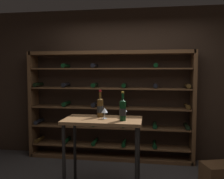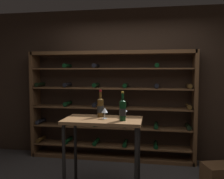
{
  "view_description": "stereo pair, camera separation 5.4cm",
  "coord_description": "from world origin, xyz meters",
  "px_view_note": "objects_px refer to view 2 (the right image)",
  "views": [
    {
      "loc": [
        0.35,
        -2.77,
        1.57
      ],
      "look_at": [
        -0.12,
        0.29,
        1.34
      ],
      "focal_mm": 39.18,
      "sensor_mm": 36.0,
      "label": 1
    },
    {
      "loc": [
        0.4,
        -2.76,
        1.57
      ],
      "look_at": [
        -0.12,
        0.29,
        1.34
      ],
      "focal_mm": 39.18,
      "sensor_mm": 36.0,
      "label": 2
    }
  ],
  "objects_px": {
    "tasting_table": "(103,129)",
    "wine_glass_stemmed_left": "(105,111)",
    "wine_rack": "(110,106)",
    "wine_bottle_red_label": "(100,107)",
    "wine_bottle_green_slim": "(123,110)",
    "wine_crate": "(221,175)",
    "wine_glass_stemmed_center": "(124,110)"
  },
  "relations": [
    {
      "from": "wine_rack",
      "to": "wine_crate",
      "type": "height_order",
      "value": "wine_rack"
    },
    {
      "from": "wine_crate",
      "to": "wine_glass_stemmed_center",
      "type": "distance_m",
      "value": 1.65
    },
    {
      "from": "wine_bottle_red_label",
      "to": "wine_glass_stemmed_left",
      "type": "distance_m",
      "value": 0.14
    },
    {
      "from": "tasting_table",
      "to": "wine_glass_stemmed_center",
      "type": "relative_size",
      "value": 7.03
    },
    {
      "from": "wine_rack",
      "to": "wine_glass_stemmed_left",
      "type": "bearing_deg",
      "value": -83.4
    },
    {
      "from": "wine_bottle_red_label",
      "to": "wine_bottle_green_slim",
      "type": "relative_size",
      "value": 0.99
    },
    {
      "from": "wine_glass_stemmed_left",
      "to": "wine_crate",
      "type": "bearing_deg",
      "value": 14.96
    },
    {
      "from": "tasting_table",
      "to": "wine_glass_stemmed_center",
      "type": "bearing_deg",
      "value": 22.18
    },
    {
      "from": "wine_crate",
      "to": "wine_bottle_green_slim",
      "type": "xyz_separation_m",
      "value": [
        -1.32,
        -0.51,
        0.95
      ]
    },
    {
      "from": "wine_bottle_red_label",
      "to": "wine_glass_stemmed_center",
      "type": "xyz_separation_m",
      "value": [
        0.33,
        -0.02,
        -0.03
      ]
    },
    {
      "from": "wine_glass_stemmed_center",
      "to": "wine_glass_stemmed_left",
      "type": "xyz_separation_m",
      "value": [
        -0.24,
        -0.1,
        -0.0
      ]
    },
    {
      "from": "wine_rack",
      "to": "tasting_table",
      "type": "xyz_separation_m",
      "value": [
        0.11,
        -1.19,
        -0.12
      ]
    },
    {
      "from": "wine_rack",
      "to": "wine_glass_stemmed_center",
      "type": "height_order",
      "value": "wine_rack"
    },
    {
      "from": "wine_crate",
      "to": "wine_glass_stemmed_left",
      "type": "relative_size",
      "value": 3.36
    },
    {
      "from": "wine_bottle_green_slim",
      "to": "wine_glass_stemmed_left",
      "type": "relative_size",
      "value": 2.56
    },
    {
      "from": "tasting_table",
      "to": "wine_crate",
      "type": "distance_m",
      "value": 1.78
    },
    {
      "from": "wine_crate",
      "to": "wine_glass_stemmed_center",
      "type": "bearing_deg",
      "value": -166.31
    },
    {
      "from": "wine_glass_stemmed_left",
      "to": "wine_bottle_red_label",
      "type": "bearing_deg",
      "value": 125.59
    },
    {
      "from": "wine_rack",
      "to": "wine_bottle_red_label",
      "type": "bearing_deg",
      "value": -87.08
    },
    {
      "from": "wine_bottle_red_label",
      "to": "wine_glass_stemmed_left",
      "type": "xyz_separation_m",
      "value": [
        0.08,
        -0.11,
        -0.03
      ]
    },
    {
      "from": "tasting_table",
      "to": "wine_glass_stemmed_left",
      "type": "xyz_separation_m",
      "value": [
        0.02,
        0.01,
        0.24
      ]
    },
    {
      "from": "wine_bottle_red_label",
      "to": "wine_crate",
      "type": "bearing_deg",
      "value": 10.46
    },
    {
      "from": "tasting_table",
      "to": "wine_bottle_green_slim",
      "type": "bearing_deg",
      "value": -15.67
    },
    {
      "from": "tasting_table",
      "to": "wine_glass_stemmed_center",
      "type": "xyz_separation_m",
      "value": [
        0.26,
        0.11,
        0.24
      ]
    },
    {
      "from": "wine_bottle_red_label",
      "to": "wine_bottle_green_slim",
      "type": "height_order",
      "value": "wine_bottle_green_slim"
    },
    {
      "from": "wine_crate",
      "to": "wine_glass_stemmed_center",
      "type": "xyz_separation_m",
      "value": [
        -1.32,
        -0.32,
        0.92
      ]
    },
    {
      "from": "wine_glass_stemmed_center",
      "to": "wine_rack",
      "type": "bearing_deg",
      "value": 109.37
    },
    {
      "from": "tasting_table",
      "to": "wine_bottle_green_slim",
      "type": "distance_m",
      "value": 0.39
    },
    {
      "from": "tasting_table",
      "to": "wine_glass_stemmed_center",
      "type": "distance_m",
      "value": 0.37
    },
    {
      "from": "tasting_table",
      "to": "wine_crate",
      "type": "bearing_deg",
      "value": 15.16
    },
    {
      "from": "wine_crate",
      "to": "wine_glass_stemmed_center",
      "type": "height_order",
      "value": "wine_glass_stemmed_center"
    },
    {
      "from": "wine_bottle_green_slim",
      "to": "wine_glass_stemmed_left",
      "type": "xyz_separation_m",
      "value": [
        -0.25,
        0.09,
        -0.03
      ]
    }
  ]
}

